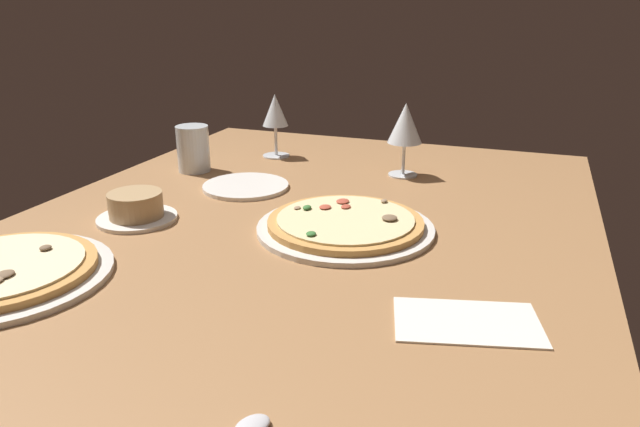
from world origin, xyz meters
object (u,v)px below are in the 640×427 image
(pizza_side, at_px, (2,272))
(ramekin_on_saucer, at_px, (136,208))
(water_glass, at_px, (193,152))
(wine_glass_far, at_px, (275,113))
(pizza_main, at_px, (345,225))
(wine_glass_near, at_px, (405,125))
(side_plate, at_px, (246,186))
(paper_menu, at_px, (467,322))

(pizza_side, bearing_deg, ramekin_on_saucer, -7.42)
(ramekin_on_saucer, bearing_deg, water_glass, 13.17)
(pizza_side, xyz_separation_m, wine_glass_far, (0.82, -0.09, 0.11))
(pizza_side, bearing_deg, wine_glass_far, -6.30)
(pizza_main, xyz_separation_m, pizza_side, (-0.37, 0.43, -0.00))
(wine_glass_near, bearing_deg, side_plate, 125.41)
(wine_glass_near, xyz_separation_m, side_plate, (-0.22, 0.31, -0.12))
(pizza_side, relative_size, side_plate, 1.68)
(pizza_side, bearing_deg, wine_glass_near, -30.84)
(pizza_main, height_order, side_plate, pizza_main)
(wine_glass_far, xyz_separation_m, paper_menu, (-0.71, -0.60, -0.12))
(paper_menu, bearing_deg, pizza_side, 84.87)
(wine_glass_far, bearing_deg, wine_glass_near, -99.54)
(pizza_main, xyz_separation_m, wine_glass_near, (0.39, -0.02, 0.11))
(pizza_main, bearing_deg, wine_glass_near, -3.15)
(pizza_main, height_order, ramekin_on_saucer, ramekin_on_saucer)
(pizza_side, height_order, paper_menu, pizza_side)
(ramekin_on_saucer, distance_m, water_glass, 0.35)
(wine_glass_far, relative_size, wine_glass_near, 0.96)
(side_plate, distance_m, paper_menu, 0.69)
(pizza_side, xyz_separation_m, wine_glass_near, (0.76, -0.46, 0.11))
(pizza_main, xyz_separation_m, ramekin_on_saucer, (-0.09, 0.40, 0.01))
(pizza_main, relative_size, ramekin_on_saucer, 2.15)
(pizza_main, xyz_separation_m, water_glass, (0.25, 0.48, 0.04))
(pizza_main, relative_size, pizza_side, 1.01)
(wine_glass_far, relative_size, side_plate, 0.87)
(ramekin_on_saucer, height_order, water_glass, water_glass)
(wine_glass_far, height_order, water_glass, wine_glass_far)
(pizza_main, height_order, pizza_side, same)
(pizza_side, xyz_separation_m, ramekin_on_saucer, (0.28, -0.04, 0.01))
(wine_glass_near, bearing_deg, wine_glass_far, 80.46)
(pizza_main, bearing_deg, paper_menu, -135.53)
(pizza_main, distance_m, wine_glass_near, 0.41)
(water_glass, height_order, side_plate, water_glass)
(wine_glass_far, distance_m, side_plate, 0.31)
(ramekin_on_saucer, relative_size, paper_menu, 0.80)
(water_glass, xyz_separation_m, paper_menu, (-0.51, -0.73, -0.05))
(side_plate, bearing_deg, ramekin_on_saucer, 157.65)
(side_plate, bearing_deg, wine_glass_near, -54.59)
(pizza_side, bearing_deg, paper_menu, -80.55)
(pizza_main, bearing_deg, ramekin_on_saucer, 102.48)
(ramekin_on_saucer, bearing_deg, paper_menu, -104.65)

